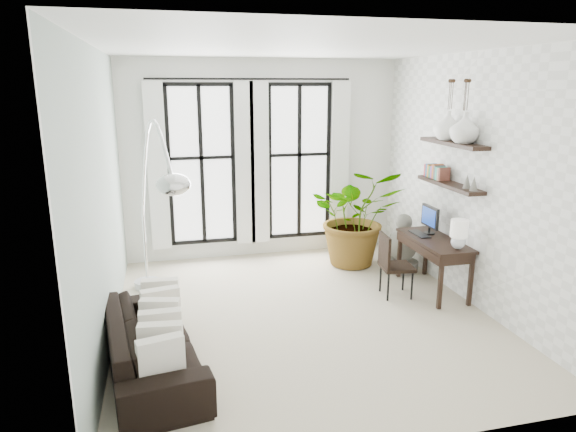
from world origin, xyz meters
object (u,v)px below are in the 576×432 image
object	(u,v)px
desk_chair	(391,261)
arc_lamp	(153,166)
buddha	(403,247)
sofa	(152,343)
desk	(436,243)
plant	(356,216)

from	to	relation	value
desk_chair	arc_lamp	xyz separation A→B (m)	(-3.01, -0.03, 1.41)
arc_lamp	buddha	xyz separation A→B (m)	(3.61, 0.91, -1.53)
sofa	desk_chair	xyz separation A→B (m)	(3.11, 1.19, 0.19)
buddha	sofa	bearing A→B (deg)	-150.87
desk	arc_lamp	bearing A→B (deg)	-179.80
plant	arc_lamp	bearing A→B (deg)	-155.61
plant	desk	world-z (taller)	plant
plant	buddha	bearing A→B (deg)	-37.30
desk_chair	plant	bearing A→B (deg)	95.77
sofa	desk	size ratio (longest dim) A/B	1.62
arc_lamp	buddha	distance (m)	4.02
buddha	desk	bearing A→B (deg)	-87.72
plant	desk_chair	xyz separation A→B (m)	(-0.00, -1.33, -0.29)
desk_chair	arc_lamp	bearing A→B (deg)	-173.50
buddha	plant	bearing A→B (deg)	142.70
sofa	desk	distance (m)	3.95
sofa	desk_chair	size ratio (longest dim) A/B	2.37
buddha	desk_chair	bearing A→B (deg)	-124.19
sofa	arc_lamp	xyz separation A→B (m)	(0.10, 1.15, 1.60)
desk	desk_chair	bearing A→B (deg)	177.99
sofa	buddha	size ratio (longest dim) A/B	2.29
desk	desk_chair	world-z (taller)	desk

